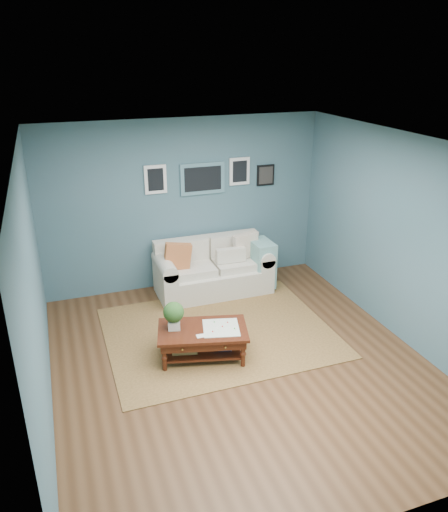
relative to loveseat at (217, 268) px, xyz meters
name	(u,v)px	position (x,y,z in m)	size (l,w,h in m)	color
room_shell	(241,261)	(-0.38, -1.97, 0.97)	(5.00, 5.02, 2.70)	brown
area_rug	(219,332)	(-0.41, -1.26, -0.38)	(3.03, 2.42, 0.01)	brown
loveseat	(217,268)	(0.00, 0.00, 0.00)	(1.84, 0.84, 0.95)	white
coffee_table	(198,334)	(-0.85, -1.73, -0.04)	(1.23, 0.90, 0.78)	#330F09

